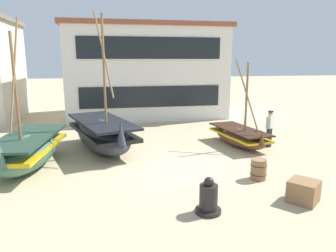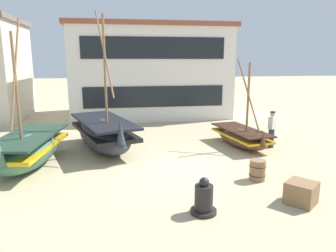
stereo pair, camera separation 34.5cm
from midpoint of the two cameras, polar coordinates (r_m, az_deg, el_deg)
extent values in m
plane|color=tan|center=(11.85, 1.64, -7.64)|extent=(120.00, 120.00, 0.00)
ellipsoid|color=#2D333D|center=(14.25, -10.91, -1.59)|extent=(3.25, 5.24, 1.38)
cube|color=black|center=(14.21, -10.93, -0.92)|extent=(3.20, 5.06, 0.17)
cube|color=black|center=(14.11, -11.01, 0.91)|extent=(3.27, 5.16, 0.10)
cone|color=#2D333D|center=(11.92, -7.77, -1.09)|extent=(0.46, 0.46, 0.96)
cylinder|color=olive|center=(13.28, -10.60, 9.14)|extent=(0.10, 0.10, 4.81)
cylinder|color=olive|center=(13.27, -10.75, 12.98)|extent=(0.73, 2.08, 3.50)
cube|color=olive|center=(14.49, -11.40, 0.57)|extent=(1.70, 0.68, 0.06)
ellipsoid|color=#427056|center=(12.93, -23.17, -4.14)|extent=(2.31, 4.55, 1.21)
cube|color=gold|center=(12.89, -23.23, -3.49)|extent=(2.31, 4.38, 0.15)
cube|color=#243D2F|center=(12.80, -23.38, -1.74)|extent=(2.35, 4.47, 0.08)
cone|color=#427056|center=(10.96, -27.42, -4.36)|extent=(0.39, 0.39, 0.85)
cylinder|color=olive|center=(12.03, -25.01, 5.60)|extent=(0.10, 0.10, 4.05)
cylinder|color=olive|center=(11.99, -25.29, 8.61)|extent=(0.28, 1.46, 3.83)
cube|color=olive|center=(13.12, -22.80, -1.97)|extent=(1.63, 0.39, 0.06)
ellipsoid|color=brown|center=(15.10, 13.69, -2.05)|extent=(1.87, 3.72, 0.81)
cube|color=gold|center=(15.07, 13.71, -1.68)|extent=(1.86, 3.59, 0.10)
cube|color=#351E13|center=(15.01, 13.76, -0.67)|extent=(1.90, 3.66, 0.06)
cone|color=brown|center=(13.64, 17.56, -2.19)|extent=(0.30, 0.30, 0.57)
cylinder|color=olive|center=(14.40, 14.98, 4.55)|extent=(0.10, 0.10, 3.29)
cylinder|color=olive|center=(14.37, 15.04, 5.58)|extent=(0.39, 2.00, 3.04)
cube|color=olive|center=(15.25, 13.21, -0.79)|extent=(1.27, 0.36, 0.06)
cylinder|color=#33333D|center=(15.24, 18.81, -2.09)|extent=(0.26, 0.26, 0.88)
cube|color=silver|center=(15.09, 18.99, 0.52)|extent=(0.42, 0.39, 0.54)
sphere|color=beige|center=(15.02, 19.09, 1.98)|extent=(0.22, 0.22, 0.22)
cylinder|color=#2D2823|center=(15.00, 19.12, 2.43)|extent=(0.24, 0.24, 0.05)
cylinder|color=black|center=(8.67, 7.62, -15.08)|extent=(0.70, 0.70, 0.10)
cylinder|color=black|center=(8.50, 7.69, -12.75)|extent=(0.49, 0.49, 0.68)
sphere|color=black|center=(8.34, 7.77, -10.11)|extent=(0.27, 0.27, 0.27)
cylinder|color=olive|center=(11.07, 16.78, -7.69)|extent=(0.52, 0.52, 0.70)
torus|color=black|center=(11.02, 16.83, -6.93)|extent=(0.56, 0.56, 0.03)
torus|color=black|center=(11.12, 16.74, -8.43)|extent=(0.56, 0.56, 0.03)
cube|color=olive|center=(9.82, 23.96, -11.03)|extent=(1.06, 1.06, 0.63)
cube|color=white|center=(23.11, -2.98, 9.59)|extent=(10.62, 6.35, 6.03)
cube|color=brown|center=(23.20, -3.07, 17.42)|extent=(11.05, 6.60, 0.30)
cube|color=black|center=(20.05, -1.90, 5.34)|extent=(8.92, 0.06, 1.33)
cube|color=black|center=(19.93, -1.96, 13.98)|extent=(8.92, 0.06, 1.33)
camera|label=1|loc=(0.17, -89.20, 0.17)|focal=33.60mm
camera|label=2|loc=(0.17, 90.80, -0.17)|focal=33.60mm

